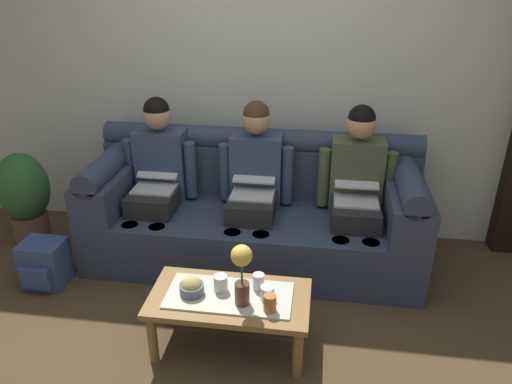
# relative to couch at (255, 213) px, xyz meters

# --- Properties ---
(ground_plane) EXTENTS (14.00, 14.00, 0.00)m
(ground_plane) POSITION_rel_couch_xyz_m (0.00, -1.17, -0.37)
(ground_plane) COLOR #4C3823
(back_wall_patterned) EXTENTS (6.00, 0.12, 2.90)m
(back_wall_patterned) POSITION_rel_couch_xyz_m (0.00, 0.53, 1.08)
(back_wall_patterned) COLOR silver
(back_wall_patterned) RESTS_ON ground_plane
(couch) EXTENTS (2.45, 0.88, 0.96)m
(couch) POSITION_rel_couch_xyz_m (0.00, 0.00, 0.00)
(couch) COLOR #2D3851
(couch) RESTS_ON ground_plane
(person_left) EXTENTS (0.56, 0.67, 1.22)m
(person_left) POSITION_rel_couch_xyz_m (-0.74, -0.00, 0.29)
(person_left) COLOR #232326
(person_left) RESTS_ON ground_plane
(person_middle) EXTENTS (0.56, 0.67, 1.22)m
(person_middle) POSITION_rel_couch_xyz_m (0.00, -0.00, 0.29)
(person_middle) COLOR #232326
(person_middle) RESTS_ON ground_plane
(person_right) EXTENTS (0.56, 0.67, 1.22)m
(person_right) POSITION_rel_couch_xyz_m (0.74, -0.00, 0.29)
(person_right) COLOR #232326
(person_right) RESTS_ON ground_plane
(coffee_table) EXTENTS (0.93, 0.48, 0.37)m
(coffee_table) POSITION_rel_couch_xyz_m (0.00, -1.02, -0.05)
(coffee_table) COLOR olive
(coffee_table) RESTS_ON ground_plane
(flower_vase) EXTENTS (0.12, 0.12, 0.38)m
(flower_vase) POSITION_rel_couch_xyz_m (0.09, -1.08, 0.23)
(flower_vase) COLOR brown
(flower_vase) RESTS_ON coffee_table
(snack_bowl) EXTENTS (0.14, 0.14, 0.12)m
(snack_bowl) POSITION_rel_couch_xyz_m (-0.22, -1.03, 0.05)
(snack_bowl) COLOR #4C5666
(snack_bowl) RESTS_ON coffee_table
(cup_near_left) EXTENTS (0.08, 0.08, 0.10)m
(cup_near_left) POSITION_rel_couch_xyz_m (-0.06, -0.98, 0.05)
(cup_near_left) COLOR silver
(cup_near_left) RESTS_ON coffee_table
(cup_near_right) EXTENTS (0.08, 0.08, 0.08)m
(cup_near_right) POSITION_rel_couch_xyz_m (0.22, -1.02, 0.05)
(cup_near_right) COLOR silver
(cup_near_right) RESTS_ON coffee_table
(cup_far_center) EXTENTS (0.07, 0.07, 0.10)m
(cup_far_center) POSITION_rel_couch_xyz_m (0.25, -1.12, 0.06)
(cup_far_center) COLOR #B26633
(cup_far_center) RESTS_ON coffee_table
(cup_far_left) EXTENTS (0.07, 0.07, 0.10)m
(cup_far_left) POSITION_rel_couch_xyz_m (0.16, -0.93, 0.05)
(cup_far_left) COLOR silver
(cup_far_left) RESTS_ON coffee_table
(backpack_left) EXTENTS (0.29, 0.28, 0.34)m
(backpack_left) POSITION_rel_couch_xyz_m (-1.42, -0.59, -0.20)
(backpack_left) COLOR #33477A
(backpack_left) RESTS_ON ground_plane
(potted_plant) EXTENTS (0.40, 0.40, 0.78)m
(potted_plant) POSITION_rel_couch_xyz_m (-1.84, -0.07, 0.06)
(potted_plant) COLOR brown
(potted_plant) RESTS_ON ground_plane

